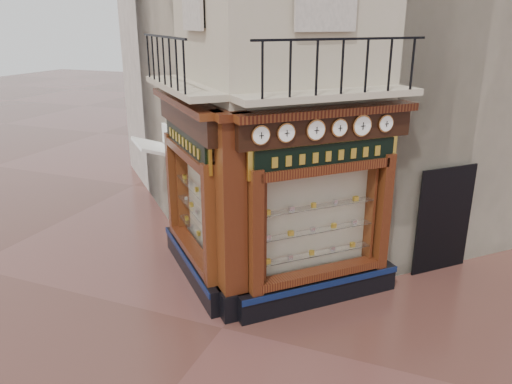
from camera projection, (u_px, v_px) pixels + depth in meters
The scene contains 16 objects.
ground at pixel (222, 328), 9.30m from camera, with size 80.00×80.00×0.00m, color #522D26.
neighbour_left at pixel (265, 18), 15.95m from camera, with size 8.00×8.00×11.00m, color beige.
neighbour_right at pixel (427, 18), 14.21m from camera, with size 8.00×8.00×11.00m, color beige.
shopfront_left at pixel (192, 193), 10.53m from camera, with size 2.86×2.86×3.98m.
shopfront_right at pixel (322, 211), 9.54m from camera, with size 2.86×2.86×3.98m.
corner_pilaster at pixel (232, 222), 9.11m from camera, with size 0.85×0.85×3.98m.
balcony at pixel (252, 90), 9.23m from camera, with size 5.94×2.97×1.03m.
clock_a at pixel (261, 135), 8.33m from camera, with size 0.28×0.28×0.34m.
clock_b at pixel (286, 133), 8.51m from camera, with size 0.28×0.28×0.34m.
clock_c at pixel (316, 130), 8.72m from camera, with size 0.30×0.30×0.38m.
clock_d at pixel (339, 128), 8.90m from camera, with size 0.27×0.27×0.33m.
clock_e at pixel (362, 126), 9.08m from camera, with size 0.32×0.32×0.40m.
clock_f at pixel (386, 123), 9.28m from camera, with size 0.27×0.27×0.33m.
awning at pixel (159, 236), 13.30m from camera, with size 1.43×0.86×0.08m, color white, non-canonical shape.
signboard_left at pixel (186, 142), 10.14m from camera, with size 2.22×2.22×0.59m.
signboard_right at pixel (327, 155), 9.11m from camera, with size 2.25×2.25×0.60m.
Camera 1 is at (3.55, -7.16, 5.44)m, focal length 35.00 mm.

